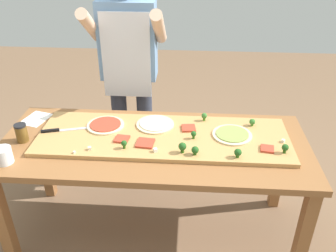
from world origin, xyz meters
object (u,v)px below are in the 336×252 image
(pizza_slice_far_left, at_px, (122,139))
(cook_center, at_px, (129,64))
(cheese_crumble_a, at_px, (283,141))
(broccoli_floret_front_left, at_px, (285,148))
(cheese_crumble_c, at_px, (90,148))
(flour_cup, at_px, (4,156))
(pizza_whole_tomato_red, at_px, (106,125))
(pizza_slice_center, at_px, (145,143))
(sauce_jar, at_px, (21,133))
(pizza_whole_pesto_green, at_px, (232,134))
(broccoli_floret_center_right, at_px, (252,122))
(pizza_slice_near_left, at_px, (267,149))
(broccoli_floret_back_right, at_px, (124,144))
(pizza_slice_near_right, at_px, (189,128))
(pizza_whole_cheese_artichoke, at_px, (155,124))
(broccoli_floret_front_right, at_px, (204,116))
(broccoli_floret_center_left, at_px, (238,153))
(cheese_crumble_d, at_px, (155,150))
(broccoli_floret_back_mid, at_px, (194,134))
(cheese_crumble_b, at_px, (74,152))
(recipe_note, at_px, (36,119))
(chefs_knife, at_px, (58,130))
(broccoli_floret_back_left, at_px, (195,150))
(broccoli_floret_front_mid, at_px, (182,147))
(prep_table, at_px, (154,154))

(pizza_slice_far_left, xyz_separation_m, cook_center, (-0.05, 0.67, 0.22))
(pizza_slice_far_left, height_order, cheese_crumble_a, cheese_crumble_a)
(broccoli_floret_front_left, xyz_separation_m, cheese_crumble_c, (-1.11, -0.04, -0.02))
(flour_cup, bearing_deg, pizza_whole_tomato_red, 39.09)
(pizza_slice_center, height_order, cheese_crumble_c, cheese_crumble_c)
(cheese_crumble_c, distance_m, sauce_jar, 0.45)
(pizza_whole_pesto_green, distance_m, broccoli_floret_center_right, 0.19)
(pizza_slice_near_left, bearing_deg, broccoli_floret_back_right, -177.10)
(cheese_crumble_a, bearing_deg, cheese_crumble_c, -172.04)
(pizza_slice_near_right, height_order, sauce_jar, sauce_jar)
(pizza_whole_cheese_artichoke, bearing_deg, broccoli_floret_front_right, 14.37)
(broccoli_floret_back_right, relative_size, cook_center, 0.03)
(pizza_slice_near_right, height_order, broccoli_floret_center_left, broccoli_floret_center_left)
(pizza_slice_near_left, xyz_separation_m, cheese_crumble_d, (-0.64, -0.06, 0.00))
(broccoli_floret_back_mid, relative_size, broccoli_floret_front_right, 0.92)
(broccoli_floret_front_right, bearing_deg, pizza_slice_center, -139.01)
(broccoli_floret_back_mid, height_order, sauce_jar, sauce_jar)
(pizza_slice_center, relative_size, cheese_crumble_b, 8.11)
(pizza_whole_tomato_red, bearing_deg, cheese_crumble_b, -109.26)
(cheese_crumble_a, relative_size, recipe_note, 0.09)
(pizza_slice_near_left, bearing_deg, broccoli_floret_center_right, 100.67)
(pizza_whole_tomato_red, bearing_deg, pizza_whole_pesto_green, -4.39)
(sauce_jar, bearing_deg, chefs_knife, 24.81)
(pizza_whole_cheese_artichoke, bearing_deg, broccoli_floret_back_left, -50.77)
(pizza_whole_pesto_green, xyz_separation_m, broccoli_floret_front_mid, (-0.30, -0.20, 0.03))
(pizza_whole_pesto_green, relative_size, broccoli_floret_center_left, 4.50)
(broccoli_floret_back_mid, height_order, broccoli_floret_center_left, broccoli_floret_center_left)
(flour_cup, bearing_deg, prep_table, 18.20)
(pizza_slice_far_left, distance_m, sauce_jar, 0.61)
(broccoli_floret_back_left, xyz_separation_m, broccoli_floret_front_left, (0.50, 0.05, 0.00))
(pizza_slice_near_left, height_order, flour_cup, flour_cup)
(broccoli_floret_back_left, relative_size, cook_center, 0.03)
(chefs_knife, xyz_separation_m, recipe_note, (-0.22, 0.19, -0.03))
(broccoli_floret_back_right, height_order, cheese_crumble_d, broccoli_floret_back_right)
(pizza_whole_tomato_red, distance_m, pizza_slice_far_left, 0.21)
(prep_table, distance_m, chefs_knife, 0.62)
(pizza_slice_near_right, relative_size, broccoli_floret_front_right, 1.55)
(chefs_knife, relative_size, broccoli_floret_back_left, 5.22)
(chefs_knife, relative_size, recipe_note, 1.41)
(pizza_whole_cheese_artichoke, height_order, pizza_slice_near_right, pizza_whole_cheese_artichoke)
(recipe_note, bearing_deg, broccoli_floret_back_mid, -11.39)
(prep_table, height_order, pizza_whole_cheese_artichoke, pizza_whole_cheese_artichoke)
(broccoli_floret_front_mid, height_order, broccoli_floret_center_left, broccoli_floret_front_mid)
(pizza_slice_near_right, bearing_deg, broccoli_floret_back_mid, -74.15)
(pizza_whole_pesto_green, distance_m, broccoli_floret_front_left, 0.33)
(pizza_slice_near_right, distance_m, broccoli_floret_back_mid, 0.12)
(broccoli_floret_front_left, xyz_separation_m, sauce_jar, (-1.55, 0.06, -0.00))
(prep_table, height_order, pizza_whole_tomato_red, pizza_whole_tomato_red)
(flour_cup, bearing_deg, cook_center, 58.18)
(broccoli_floret_center_left, bearing_deg, flour_cup, -175.49)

